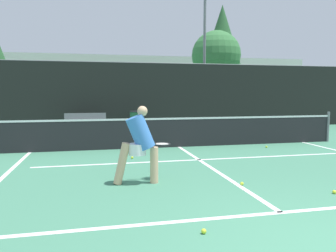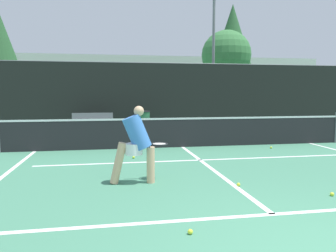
# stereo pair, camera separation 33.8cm
# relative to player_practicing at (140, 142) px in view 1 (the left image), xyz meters

# --- Properties ---
(court_baseline_near) EXTENTS (11.00, 0.10, 0.01)m
(court_baseline_near) POSITION_rel_player_practicing_xyz_m (1.80, -2.00, -0.80)
(court_baseline_near) COLOR white
(court_baseline_near) RESTS_ON ground
(court_service_line) EXTENTS (8.25, 0.10, 0.01)m
(court_service_line) POSITION_rel_player_practicing_xyz_m (1.80, 1.86, -0.80)
(court_service_line) COLOR white
(court_service_line) RESTS_ON ground
(court_center_mark) EXTENTS (0.10, 5.95, 0.01)m
(court_center_mark) POSITION_rel_player_practicing_xyz_m (1.80, 0.97, -0.80)
(court_center_mark) COLOR white
(court_center_mark) RESTS_ON ground
(court_sideline_left) EXTENTS (0.10, 6.95, 0.01)m
(court_sideline_left) POSITION_rel_player_practicing_xyz_m (-2.71, 0.97, -0.80)
(court_sideline_left) COLOR white
(court_sideline_left) RESTS_ON ground
(net) EXTENTS (11.09, 0.09, 1.07)m
(net) POSITION_rel_player_practicing_xyz_m (1.80, 3.95, -0.29)
(net) COLOR slate
(net) RESTS_ON ground
(fence_back) EXTENTS (24.00, 0.06, 3.16)m
(fence_back) POSITION_rel_player_practicing_xyz_m (1.80, 9.35, 0.77)
(fence_back) COLOR black
(fence_back) RESTS_ON ground
(player_practicing) EXTENTS (1.18, 0.59, 1.50)m
(player_practicing) POSITION_rel_player_practicing_xyz_m (0.00, 0.00, 0.00)
(player_practicing) COLOR #DBAD84
(player_practicing) RESTS_ON ground
(tennis_ball_scattered_0) EXTENTS (0.07, 0.07, 0.07)m
(tennis_ball_scattered_0) POSITION_rel_player_practicing_xyz_m (1.86, -0.56, -0.77)
(tennis_ball_scattered_0) COLOR #D1E033
(tennis_ball_scattered_0) RESTS_ON ground
(tennis_ball_scattered_1) EXTENTS (0.07, 0.07, 0.07)m
(tennis_ball_scattered_1) POSITION_rel_player_practicing_xyz_m (4.47, 3.18, -0.77)
(tennis_ball_scattered_1) COLOR #D1E033
(tennis_ball_scattered_1) RESTS_ON ground
(tennis_ball_scattered_2) EXTENTS (0.07, 0.07, 0.07)m
(tennis_ball_scattered_2) POSITION_rel_player_practicing_xyz_m (0.11, 2.38, -0.77)
(tennis_ball_scattered_2) COLOR #D1E033
(tennis_ball_scattered_2) RESTS_ON ground
(tennis_ball_scattered_3) EXTENTS (0.07, 0.07, 0.07)m
(tennis_ball_scattered_3) POSITION_rel_player_practicing_xyz_m (0.47, -2.44, -0.77)
(tennis_ball_scattered_3) COLOR #D1E033
(tennis_ball_scattered_3) RESTS_ON ground
(tennis_ball_scattered_4) EXTENTS (0.07, 0.07, 0.07)m
(tennis_ball_scattered_4) POSITION_rel_player_practicing_xyz_m (3.20, -1.39, -0.77)
(tennis_ball_scattered_4) COLOR #D1E033
(tennis_ball_scattered_4) RESTS_ON ground
(courtside_bench) EXTENTS (1.76, 0.39, 0.86)m
(courtside_bench) POSITION_rel_player_practicing_xyz_m (-1.24, 8.37, -0.33)
(courtside_bench) COLOR slate
(courtside_bench) RESTS_ON ground
(trash_bin) EXTENTS (0.62, 0.62, 0.93)m
(trash_bin) POSITION_rel_player_practicing_xyz_m (0.97, 8.34, -0.34)
(trash_bin) COLOR #28603D
(trash_bin) RESTS_ON ground
(parked_car) EXTENTS (1.68, 4.38, 1.51)m
(parked_car) POSITION_rel_player_practicing_xyz_m (3.83, 11.53, -0.16)
(parked_car) COLOR silver
(parked_car) RESTS_ON ground
(floodlight_mast) EXTENTS (1.10, 0.24, 7.86)m
(floodlight_mast) POSITION_rel_player_practicing_xyz_m (5.60, 12.67, 4.25)
(floodlight_mast) COLOR slate
(floodlight_mast) RESTS_ON ground
(tree_west) EXTENTS (3.02, 3.02, 8.05)m
(tree_west) POSITION_rel_player_practicing_xyz_m (8.30, 16.70, 4.88)
(tree_west) COLOR brown
(tree_west) RESTS_ON ground
(tree_east) EXTENTS (3.50, 3.50, 6.16)m
(tree_east) POSITION_rel_player_practicing_xyz_m (7.75, 16.39, 3.59)
(tree_east) COLOR brown
(tree_east) RESTS_ON ground
(building_far) EXTENTS (36.00, 2.40, 5.10)m
(building_far) POSITION_rel_player_practicing_xyz_m (1.80, 24.89, 1.75)
(building_far) COLOR beige
(building_far) RESTS_ON ground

